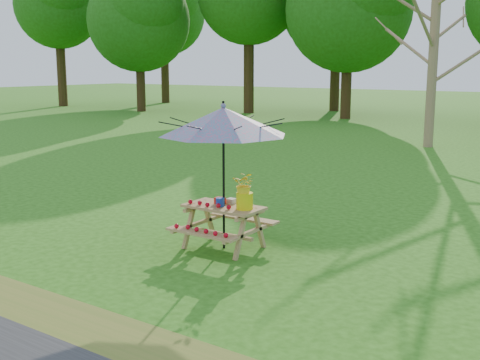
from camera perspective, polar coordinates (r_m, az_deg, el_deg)
The scene contains 6 objects.
ground at distance 11.84m, azimuth -19.36°, elevation -3.31°, with size 120.00×120.00×0.00m, color #286012.
picnic_table at distance 9.21m, azimuth -1.55°, elevation -4.53°, with size 1.20×1.32×0.67m.
patio_umbrella at distance 8.92m, azimuth -1.59°, elevation 5.57°, with size 2.13×2.13×2.25m.
produce_bins at distance 9.18m, azimuth -1.65°, elevation -2.03°, with size 0.25×0.42×0.13m.
tomatoes_row at distance 9.07m, azimuth -2.99°, elevation -2.32°, with size 0.77×0.13×0.07m, color red, non-canonical shape.
flower_bucket at distance 8.84m, azimuth 0.44°, elevation -0.88°, with size 0.41×0.38×0.56m.
Camera 1 is at (9.39, -6.65, 2.77)m, focal length 45.00 mm.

